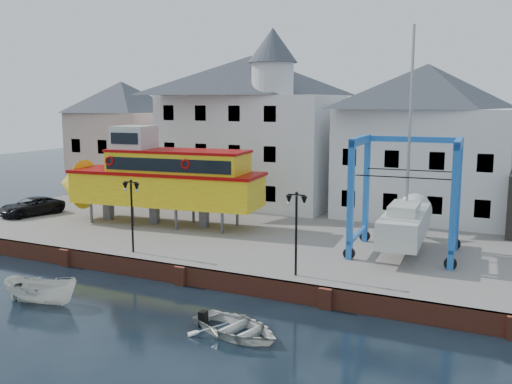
% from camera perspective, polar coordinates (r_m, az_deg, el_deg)
% --- Properties ---
extents(ground, '(140.00, 140.00, 0.00)m').
position_cam_1_polar(ground, '(30.61, -7.52, -9.17)').
color(ground, black).
rests_on(ground, ground).
extents(hardstanding, '(44.00, 22.00, 1.00)m').
position_cam_1_polar(hardstanding, '(39.76, 1.22, -4.06)').
color(hardstanding, slate).
rests_on(hardstanding, ground).
extents(quay_wall, '(44.00, 0.47, 1.00)m').
position_cam_1_polar(quay_wall, '(30.54, -7.43, -8.23)').
color(quay_wall, brown).
rests_on(quay_wall, ground).
extents(building_pink, '(8.00, 7.00, 10.30)m').
position_cam_1_polar(building_pink, '(54.37, -13.14, 5.28)').
color(building_pink, '#B99A90').
rests_on(building_pink, hardstanding).
extents(building_white_main, '(14.00, 8.30, 14.00)m').
position_cam_1_polar(building_white_main, '(47.53, -0.38, 6.44)').
color(building_white_main, silver).
rests_on(building_white_main, hardstanding).
extents(building_white_right, '(12.00, 8.00, 11.20)m').
position_cam_1_polar(building_white_right, '(43.88, 16.52, 4.87)').
color(building_white_right, silver).
rests_on(building_white_right, hardstanding).
extents(lamp_post_left, '(1.12, 0.32, 4.20)m').
position_cam_1_polar(lamp_post_left, '(32.84, -12.36, -0.54)').
color(lamp_post_left, black).
rests_on(lamp_post_left, hardstanding).
extents(lamp_post_right, '(1.12, 0.32, 4.20)m').
position_cam_1_polar(lamp_post_right, '(27.87, 4.06, -2.06)').
color(lamp_post_right, black).
rests_on(lamp_post_right, hardstanding).
extents(tour_boat, '(15.99, 5.42, 6.83)m').
position_cam_1_polar(tour_boat, '(40.45, -10.17, 1.38)').
color(tour_boat, '#59595E').
rests_on(tour_boat, hardstanding).
extents(travel_lift, '(6.20, 8.49, 12.64)m').
position_cam_1_polar(travel_lift, '(33.66, 14.84, -2.24)').
color(travel_lift, '#2351AF').
rests_on(travel_lift, hardstanding).
extents(van, '(3.43, 5.19, 1.32)m').
position_cam_1_polar(van, '(46.33, -21.55, -1.34)').
color(van, black).
rests_on(van, hardstanding).
extents(motorboat_a, '(4.04, 2.20, 1.48)m').
position_cam_1_polar(motorboat_a, '(29.54, -20.61, -10.38)').
color(motorboat_a, silver).
rests_on(motorboat_a, ground).
extents(motorboat_b, '(4.81, 3.97, 0.87)m').
position_cam_1_polar(motorboat_b, '(24.28, -1.95, -14.09)').
color(motorboat_b, silver).
rests_on(motorboat_b, ground).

